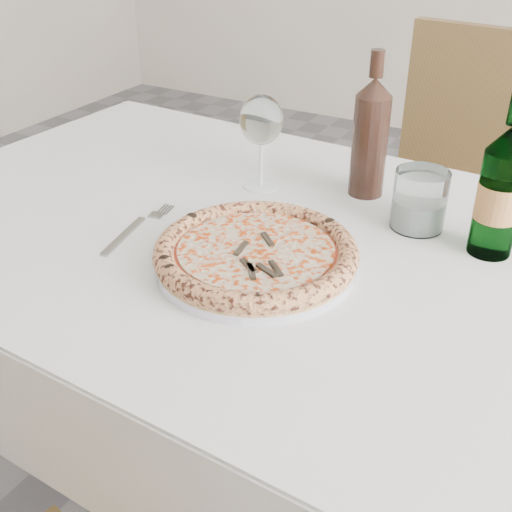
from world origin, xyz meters
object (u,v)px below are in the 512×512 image
at_px(plate, 256,263).
at_px(beer_bottle, 500,191).
at_px(wine_bottle, 370,136).
at_px(pizza, 256,252).
at_px(wine_glass, 261,122).
at_px(tumbler, 419,204).
at_px(chair_far, 461,188).
at_px(dining_table, 286,286).

xyz_separation_m(plate, beer_bottle, (0.29, 0.22, 0.09)).
xyz_separation_m(plate, wine_bottle, (0.04, 0.33, 0.10)).
distance_m(pizza, wine_glass, 0.31).
height_order(plate, tumbler, tumbler).
bearing_deg(pizza, beer_bottle, 37.25).
bearing_deg(chair_far, pizza, -95.76).
bearing_deg(wine_bottle, wine_glass, -158.96).
distance_m(chair_far, tumbler, 0.76).
relative_size(plate, beer_bottle, 1.16).
height_order(dining_table, wine_bottle, wine_bottle).
relative_size(tumbler, wine_bottle, 0.38).
xyz_separation_m(tumbler, beer_bottle, (0.12, -0.03, 0.06)).
height_order(pizza, beer_bottle, beer_bottle).
bearing_deg(plate, wine_bottle, 82.35).
bearing_deg(wine_bottle, dining_table, -100.97).
bearing_deg(plate, beer_bottle, 37.25).
distance_m(chair_far, beer_bottle, 0.82).
bearing_deg(wine_bottle, chair_far, 85.24).
bearing_deg(pizza, plate, 60.00).
distance_m(dining_table, pizza, 0.15).
bearing_deg(plate, wine_glass, 117.83).
bearing_deg(wine_bottle, beer_bottle, -23.80).
bearing_deg(chair_far, plate, -95.76).
distance_m(chair_far, plate, 0.98).
relative_size(chair_far, pizza, 3.11).
bearing_deg(pizza, chair_far, 84.24).
bearing_deg(dining_table, wine_bottle, 79.03).
bearing_deg(tumbler, beer_bottle, -11.90).
bearing_deg(chair_far, beer_bottle, -75.30).
height_order(dining_table, wine_glass, wine_glass).
bearing_deg(plate, dining_table, 90.00).
relative_size(dining_table, plate, 5.05).
xyz_separation_m(pizza, wine_bottle, (0.04, 0.33, 0.08)).
distance_m(dining_table, plate, 0.14).
xyz_separation_m(dining_table, beer_bottle, (0.29, 0.12, 0.19)).
bearing_deg(chair_far, tumbler, -84.35).
relative_size(chair_far, wine_bottle, 3.63).
relative_size(chair_far, plate, 3.17).
relative_size(pizza, wine_glass, 1.72).
bearing_deg(dining_table, pizza, -90.00).
distance_m(pizza, tumbler, 0.30).
height_order(chair_far, tumbler, chair_far).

